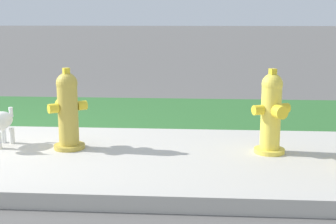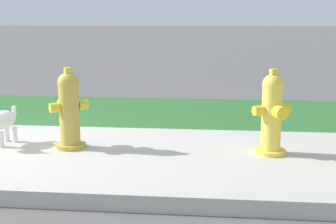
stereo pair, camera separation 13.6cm
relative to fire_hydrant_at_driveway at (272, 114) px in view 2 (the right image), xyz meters
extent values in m
cube|color=#2D662D|center=(-3.10, 1.90, -0.38)|extent=(18.00, 2.04, 0.01)
cylinder|color=yellow|center=(0.00, 0.01, -0.36)|extent=(0.28, 0.28, 0.05)
cylinder|color=yellow|center=(0.00, 0.01, -0.03)|extent=(0.18, 0.18, 0.61)
sphere|color=yellow|center=(0.00, 0.01, 0.27)|extent=(0.19, 0.19, 0.19)
cube|color=yellow|center=(0.00, 0.01, 0.38)|extent=(0.07, 0.07, 0.06)
cylinder|color=yellow|center=(0.12, 0.06, 0.04)|extent=(0.12, 0.12, 0.09)
cylinder|color=yellow|center=(-0.13, -0.05, 0.04)|extent=(0.12, 0.12, 0.09)
cylinder|color=yellow|center=(0.05, -0.12, 0.04)|extent=(0.15, 0.14, 0.12)
cylinder|color=gold|center=(-1.91, 0.01, -0.36)|extent=(0.30, 0.30, 0.05)
cylinder|color=gold|center=(-1.91, 0.01, -0.04)|extent=(0.19, 0.19, 0.59)
sphere|color=gold|center=(-1.91, 0.01, 0.26)|extent=(0.20, 0.20, 0.20)
cube|color=yellow|center=(-1.91, 0.01, 0.37)|extent=(0.08, 0.08, 0.06)
cylinder|color=yellow|center=(-2.02, -0.07, 0.03)|extent=(0.13, 0.13, 0.09)
cylinder|color=yellow|center=(-1.79, 0.10, 0.03)|extent=(0.13, 0.13, 0.09)
cylinder|color=yellow|center=(-1.99, 0.13, 0.03)|extent=(0.16, 0.15, 0.12)
ellipsoid|color=white|center=(-2.60, 0.06, -0.13)|extent=(0.25, 0.35, 0.18)
cylinder|color=white|center=(-2.58, -0.05, -0.30)|extent=(0.05, 0.05, 0.17)
cylinder|color=white|center=(-2.53, 0.15, -0.30)|extent=(0.05, 0.05, 0.17)
cylinder|color=white|center=(-2.62, 0.18, -0.30)|extent=(0.05, 0.05, 0.17)
cylinder|color=white|center=(-2.56, 0.24, -0.07)|extent=(0.04, 0.04, 0.10)
camera|label=1|loc=(-0.65, -4.26, 0.87)|focal=50.00mm
camera|label=2|loc=(-0.52, -4.24, 0.87)|focal=50.00mm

